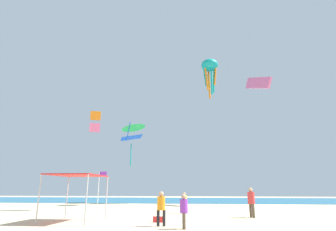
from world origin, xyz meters
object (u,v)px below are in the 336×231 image
(cooler_box, at_px, (158,219))
(canopy_tent, at_px, (77,177))
(person_rightmost, at_px, (251,200))
(kite_box_orange, at_px, (95,122))
(kite_parafoil_pink, at_px, (258,83))
(person_near_tent, at_px, (184,208))
(kite_octopus_teal, at_px, (210,67))
(kite_diamond_blue, at_px, (131,139))
(banner_flag, at_px, (99,188))
(person_central, at_px, (161,206))
(kite_delta_green, at_px, (133,126))
(person_leftmost, at_px, (184,201))

(cooler_box, bearing_deg, canopy_tent, -175.05)
(person_rightmost, distance_m, kite_box_orange, 15.85)
(person_rightmost, relative_size, kite_parafoil_pink, 0.41)
(person_near_tent, height_order, kite_octopus_teal, kite_octopus_teal)
(kite_diamond_blue, xyz_separation_m, kite_octopus_teal, (11.53, 0.04, 10.67))
(banner_flag, xyz_separation_m, kite_box_orange, (-2.30, 4.04, 6.20))
(canopy_tent, height_order, kite_diamond_blue, kite_diamond_blue)
(canopy_tent, xyz_separation_m, person_central, (5.19, -1.30, -1.49))
(person_central, distance_m, banner_flag, 8.27)
(canopy_tent, bearing_deg, kite_box_orange, 106.64)
(person_rightmost, xyz_separation_m, cooler_box, (-5.76, -3.07, -0.94))
(kite_octopus_teal, bearing_deg, kite_box_orange, 65.68)
(person_rightmost, relative_size, kite_octopus_teal, 0.33)
(person_near_tent, distance_m, banner_flag, 9.72)
(canopy_tent, height_order, kite_parafoil_pink, kite_parafoil_pink)
(canopy_tent, bearing_deg, kite_diamond_blue, 95.90)
(kite_delta_green, bearing_deg, person_near_tent, -146.37)
(kite_box_orange, relative_size, kite_delta_green, 0.62)
(cooler_box, distance_m, kite_delta_green, 19.68)
(kite_box_orange, bearing_deg, kite_diamond_blue, -111.83)
(person_central, relative_size, cooler_box, 2.96)
(canopy_tent, relative_size, person_central, 1.95)
(person_rightmost, xyz_separation_m, kite_diamond_blue, (-12.82, 18.42, 7.58))
(person_central, height_order, cooler_box, person_central)
(person_near_tent, bearing_deg, kite_delta_green, 14.12)
(canopy_tent, xyz_separation_m, kite_octopus_teal, (9.27, 21.94, 16.89))
(person_near_tent, xyz_separation_m, cooler_box, (-1.59, 2.58, -0.75))
(person_near_tent, height_order, kite_diamond_blue, kite_diamond_blue)
(kite_diamond_blue, bearing_deg, person_near_tent, -179.04)
(person_central, height_order, banner_flag, banner_flag)
(kite_octopus_teal, bearing_deg, kite_delta_green, 44.71)
(person_leftmost, height_order, cooler_box, person_leftmost)
(banner_flag, height_order, kite_diamond_blue, kite_diamond_blue)
(person_near_tent, distance_m, kite_delta_green, 22.04)
(canopy_tent, xyz_separation_m, kite_parafoil_pink, (15.38, 19.10, 12.91))
(person_near_tent, relative_size, person_leftmost, 1.00)
(kite_box_orange, bearing_deg, kite_parafoil_pink, -170.47)
(cooler_box, relative_size, kite_delta_green, 0.16)
(person_near_tent, bearing_deg, cooler_box, 25.04)
(canopy_tent, distance_m, person_rightmost, 11.20)
(person_leftmost, bearing_deg, banner_flag, -15.76)
(person_leftmost, distance_m, kite_parafoil_pink, 21.54)
(person_leftmost, height_order, banner_flag, banner_flag)
(kite_box_orange, bearing_deg, canopy_tent, 86.45)
(canopy_tent, relative_size, person_rightmost, 1.74)
(person_leftmost, relative_size, cooler_box, 2.75)
(kite_diamond_blue, bearing_deg, canopy_tent, 167.07)
(banner_flag, xyz_separation_m, kite_octopus_teal, (9.61, 17.16, 17.47))
(person_leftmost, distance_m, cooler_box, 5.93)
(person_rightmost, relative_size, kite_delta_green, 0.53)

